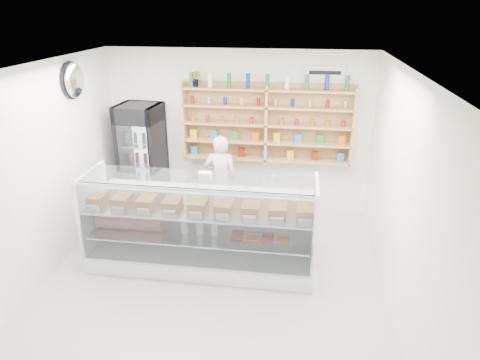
# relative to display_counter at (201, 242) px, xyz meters

# --- Properties ---
(room) EXTENTS (5.00, 5.00, 5.00)m
(room) POSITION_rel_display_counter_xyz_m (0.23, -0.50, 1.03)
(room) COLOR #BBBAC0
(room) RESTS_ON ground
(display_counter) EXTENTS (3.12, 0.93, 1.36)m
(display_counter) POSITION_rel_display_counter_xyz_m (0.00, 0.00, 0.00)
(display_counter) COLOR white
(display_counter) RESTS_ON floor
(shop_worker) EXTENTS (0.56, 0.37, 1.50)m
(shop_worker) POSITION_rel_display_counter_xyz_m (0.02, 1.43, 0.38)
(shop_worker) COLOR silver
(shop_worker) RESTS_ON floor
(drinks_cooler) EXTENTS (0.74, 0.72, 1.91)m
(drinks_cooler) POSITION_rel_display_counter_xyz_m (-1.41, 1.64, 0.59)
(drinks_cooler) COLOR black
(drinks_cooler) RESTS_ON floor
(wall_shelving) EXTENTS (2.84, 0.28, 1.33)m
(wall_shelving) POSITION_rel_display_counter_xyz_m (0.73, 1.84, 1.23)
(wall_shelving) COLOR tan
(wall_shelving) RESTS_ON back_wall
(potted_plant) EXTENTS (0.16, 0.14, 0.26)m
(potted_plant) POSITION_rel_display_counter_xyz_m (-0.45, 1.84, 1.96)
(potted_plant) COLOR #1E6626
(potted_plant) RESTS_ON wall_shelving
(security_mirror) EXTENTS (0.15, 0.50, 0.50)m
(security_mirror) POSITION_rel_display_counter_xyz_m (-1.94, 0.70, 2.08)
(security_mirror) COLOR silver
(security_mirror) RESTS_ON left_wall
(wall_sign) EXTENTS (0.62, 0.03, 0.20)m
(wall_sign) POSITION_rel_display_counter_xyz_m (1.63, 1.97, 2.08)
(wall_sign) COLOR white
(wall_sign) RESTS_ON back_wall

